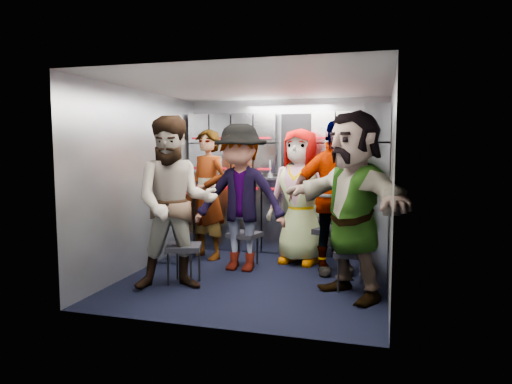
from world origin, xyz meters
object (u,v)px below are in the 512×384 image
(jump_seat_mid_right, at_px, (335,233))
(attendant_arc_b, at_px, (240,198))
(attendant_arc_d, at_px, (334,198))
(attendant_arc_a, at_px, (175,203))
(jump_seat_near_right, at_px, (353,255))
(jump_seat_mid_left, at_px, (245,236))
(attendant_arc_c, at_px, (300,196))
(attendant_arc_e, at_px, (353,205))
(jump_seat_near_left, at_px, (184,249))
(jump_seat_center, at_px, (302,226))
(attendant_standing, at_px, (208,194))

(jump_seat_mid_right, bearing_deg, attendant_arc_b, -162.75)
(attendant_arc_b, relative_size, attendant_arc_d, 0.98)
(attendant_arc_a, bearing_deg, jump_seat_near_right, -9.75)
(jump_seat_mid_left, height_order, attendant_arc_c, attendant_arc_c)
(attendant_arc_a, height_order, attendant_arc_c, attendant_arc_a)
(attendant_arc_a, xyz_separation_m, attendant_arc_e, (1.73, 0.24, 0.02))
(jump_seat_near_left, bearing_deg, jump_seat_mid_right, 34.27)
(jump_seat_mid_right, xyz_separation_m, attendant_arc_d, (0.00, -0.18, 0.45))
(jump_seat_mid_right, height_order, jump_seat_near_right, jump_seat_mid_right)
(jump_seat_center, bearing_deg, jump_seat_mid_left, -139.60)
(jump_seat_near_right, distance_m, attendant_arc_a, 1.86)
(attendant_arc_c, height_order, attendant_arc_d, attendant_arc_d)
(attendant_arc_c, bearing_deg, jump_seat_near_left, -118.89)
(jump_seat_mid_left, bearing_deg, jump_seat_near_left, -115.73)
(jump_seat_mid_left, distance_m, attendant_arc_c, 0.84)
(jump_seat_center, height_order, attendant_standing, attendant_standing)
(attendant_arc_a, distance_m, attendant_arc_e, 1.75)
(jump_seat_near_right, bearing_deg, attendant_arc_d, 113.81)
(jump_seat_center, xyz_separation_m, attendant_arc_b, (-0.61, -0.70, 0.43))
(jump_seat_mid_left, distance_m, jump_seat_near_right, 1.46)
(jump_seat_near_right, bearing_deg, attendant_arc_b, 161.78)
(jump_seat_mid_right, height_order, attendant_arc_d, attendant_arc_d)
(attendant_arc_a, bearing_deg, attendant_arc_d, 10.88)
(jump_seat_center, height_order, jump_seat_near_right, jump_seat_center)
(attendant_arc_b, bearing_deg, attendant_arc_e, -23.50)
(attendant_arc_b, bearing_deg, jump_seat_mid_left, 91.46)
(jump_seat_center, distance_m, attendant_standing, 1.29)
(jump_seat_near_left, relative_size, attendant_arc_a, 0.25)
(jump_seat_near_left, relative_size, attendant_standing, 0.26)
(jump_seat_center, height_order, jump_seat_mid_right, jump_seat_mid_right)
(jump_seat_near_right, distance_m, attendant_arc_e, 0.56)
(attendant_arc_c, height_order, attendant_arc_e, attendant_arc_e)
(jump_seat_mid_right, relative_size, attendant_standing, 0.32)
(attendant_arc_a, height_order, attendant_arc_b, attendant_arc_a)
(jump_seat_near_right, relative_size, attendant_standing, 0.25)
(attendant_arc_d, relative_size, attendant_arc_e, 0.97)
(attendant_arc_e, bearing_deg, jump_seat_mid_left, -165.95)
(jump_seat_mid_right, relative_size, jump_seat_near_right, 1.28)
(attendant_standing, xyz_separation_m, attendant_arc_b, (0.58, -0.43, 0.02))
(jump_seat_near_left, xyz_separation_m, attendant_arc_d, (1.47, 0.82, 0.50))
(attendant_arc_d, bearing_deg, attendant_arc_a, -161.86)
(jump_seat_near_left, bearing_deg, jump_seat_mid_left, 64.27)
(jump_seat_near_left, height_order, attendant_arc_d, attendant_arc_d)
(jump_seat_near_left, distance_m, jump_seat_mid_left, 0.95)
(attendant_arc_b, bearing_deg, jump_seat_center, 50.32)
(jump_seat_near_left, height_order, attendant_arc_a, attendant_arc_a)
(jump_seat_mid_right, distance_m, attendant_arc_d, 0.48)
(jump_seat_mid_right, relative_size, attendant_arc_b, 0.31)
(jump_seat_near_left, relative_size, attendant_arc_e, 0.24)
(attendant_arc_b, bearing_deg, jump_seat_mid_right, 18.71)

